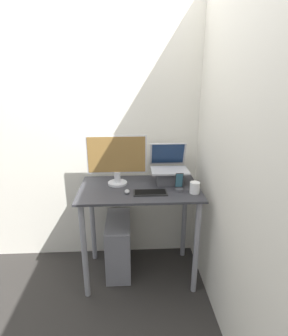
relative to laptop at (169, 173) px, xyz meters
name	(u,v)px	position (x,y,z in m)	size (l,w,h in m)	color
ground_plane	(141,297)	(-0.27, -0.41, -1.00)	(12.00, 12.00, 0.00)	#2D2B28
wall_back	(138,134)	(-0.27, 0.29, 0.30)	(6.00, 0.05, 2.60)	silver
wall_side_right	(225,152)	(0.33, -0.41, 0.30)	(0.05, 6.00, 2.60)	silver
desk	(140,207)	(-0.27, -0.10, -0.28)	(1.05, 0.62, 0.90)	#333338
laptop	(169,173)	(0.00, 0.00, 0.00)	(0.33, 0.30, 0.35)	#4C4C51
monitor	(117,160)	(-0.47, -0.01, 0.13)	(0.52, 0.17, 0.45)	silver
keyboard	(150,193)	(-0.19, -0.23, -0.09)	(0.28, 0.12, 0.02)	black
mouse	(127,192)	(-0.38, -0.22, -0.08)	(0.04, 0.07, 0.03)	#99999E
cell_phone	(179,186)	(0.06, -0.19, -0.05)	(0.07, 0.07, 0.16)	#4C4C51
computer_tower	(119,245)	(-0.48, -0.03, -0.73)	(0.23, 0.50, 0.54)	gray
mug	(195,188)	(0.18, -0.24, -0.05)	(0.08, 0.08, 0.10)	white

